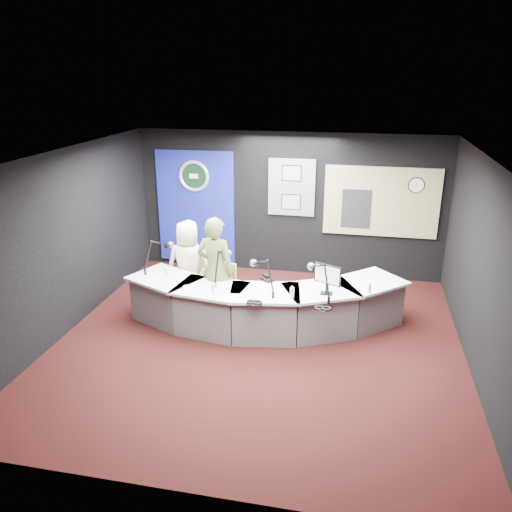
% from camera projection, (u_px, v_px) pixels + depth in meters
% --- Properties ---
extents(ground, '(6.00, 6.00, 0.00)m').
position_uv_depth(ground, '(258.00, 343.00, 7.75)').
color(ground, black).
rests_on(ground, ground).
extents(ceiling, '(6.00, 6.00, 0.02)m').
position_uv_depth(ceiling, '(259.00, 157.00, 6.79)').
color(ceiling, silver).
rests_on(ceiling, ground).
extents(wall_back, '(6.00, 0.02, 2.80)m').
position_uv_depth(wall_back, '(289.00, 205.00, 10.03)').
color(wall_back, black).
rests_on(wall_back, ground).
extents(wall_front, '(6.00, 0.02, 2.80)m').
position_uv_depth(wall_front, '(191.00, 370.00, 4.51)').
color(wall_front, black).
rests_on(wall_front, ground).
extents(wall_left, '(0.02, 6.00, 2.80)m').
position_uv_depth(wall_left, '(66.00, 242.00, 7.84)').
color(wall_left, black).
rests_on(wall_left, ground).
extents(wall_right, '(0.02, 6.00, 2.80)m').
position_uv_depth(wall_right, '(483.00, 272.00, 6.70)').
color(wall_right, black).
rests_on(wall_right, ground).
extents(broadcast_desk, '(4.50, 1.90, 0.75)m').
position_uv_depth(broadcast_desk, '(262.00, 305.00, 8.14)').
color(broadcast_desk, silver).
rests_on(broadcast_desk, ground).
extents(backdrop_panel, '(1.60, 0.05, 2.30)m').
position_uv_depth(backdrop_panel, '(196.00, 207.00, 10.42)').
color(backdrop_panel, navy).
rests_on(backdrop_panel, wall_back).
extents(agency_seal, '(0.63, 0.07, 0.63)m').
position_uv_depth(agency_seal, '(194.00, 176.00, 10.16)').
color(agency_seal, silver).
rests_on(agency_seal, backdrop_panel).
extents(seal_center, '(0.48, 0.01, 0.48)m').
position_uv_depth(seal_center, '(194.00, 176.00, 10.16)').
color(seal_center, black).
rests_on(seal_center, backdrop_panel).
extents(pinboard, '(0.90, 0.04, 1.10)m').
position_uv_depth(pinboard, '(292.00, 187.00, 9.87)').
color(pinboard, slate).
rests_on(pinboard, wall_back).
extents(framed_photo_upper, '(0.34, 0.02, 0.27)m').
position_uv_depth(framed_photo_upper, '(292.00, 173.00, 9.75)').
color(framed_photo_upper, gray).
rests_on(framed_photo_upper, pinboard).
extents(framed_photo_lower, '(0.34, 0.02, 0.27)m').
position_uv_depth(framed_photo_lower, '(291.00, 202.00, 9.94)').
color(framed_photo_lower, gray).
rests_on(framed_photo_lower, pinboard).
extents(booth_window_frame, '(2.12, 0.06, 1.32)m').
position_uv_depth(booth_window_frame, '(381.00, 202.00, 9.62)').
color(booth_window_frame, tan).
rests_on(booth_window_frame, wall_back).
extents(booth_glow, '(2.00, 0.02, 1.20)m').
position_uv_depth(booth_glow, '(381.00, 202.00, 9.61)').
color(booth_glow, '#D4A686').
rests_on(booth_glow, booth_window_frame).
extents(equipment_rack, '(0.55, 0.02, 0.75)m').
position_uv_depth(equipment_rack, '(356.00, 209.00, 9.73)').
color(equipment_rack, black).
rests_on(equipment_rack, booth_window_frame).
extents(wall_clock, '(0.28, 0.01, 0.28)m').
position_uv_depth(wall_clock, '(416.00, 185.00, 9.36)').
color(wall_clock, white).
rests_on(wall_clock, booth_window_frame).
extents(armchair_left, '(0.55, 0.55, 0.89)m').
position_uv_depth(armchair_left, '(189.00, 282.00, 8.82)').
color(armchair_left, '#9E8448').
rests_on(armchair_left, ground).
extents(armchair_right, '(0.70, 0.70, 0.98)m').
position_uv_depth(armchair_right, '(216.00, 293.00, 8.30)').
color(armchair_right, '#9E8448').
rests_on(armchair_right, ground).
extents(draped_jacket, '(0.51, 0.16, 0.70)m').
position_uv_depth(draped_jacket, '(194.00, 268.00, 8.98)').
color(draped_jacket, slate).
rests_on(draped_jacket, armchair_left).
extents(person_man, '(0.79, 0.55, 1.54)m').
position_uv_depth(person_man, '(188.00, 265.00, 8.70)').
color(person_man, beige).
rests_on(person_man, ground).
extents(person_woman, '(0.71, 0.54, 1.76)m').
position_uv_depth(person_woman, '(216.00, 270.00, 8.16)').
color(person_woman, '#505C30').
rests_on(person_woman, ground).
extents(computer_monitor, '(0.37, 0.19, 0.27)m').
position_uv_depth(computer_monitor, '(327.00, 274.00, 7.51)').
color(computer_monitor, black).
rests_on(computer_monitor, broadcast_desk).
extents(desk_phone, '(0.24, 0.23, 0.05)m').
position_uv_depth(desk_phone, '(268.00, 279.00, 8.09)').
color(desk_phone, black).
rests_on(desk_phone, broadcast_desk).
extents(headphones_near, '(0.20, 0.20, 0.03)m').
position_uv_depth(headphones_near, '(323.00, 308.00, 7.12)').
color(headphones_near, black).
rests_on(headphones_near, broadcast_desk).
extents(headphones_far, '(0.24, 0.24, 0.04)m').
position_uv_depth(headphones_far, '(254.00, 302.00, 7.31)').
color(headphones_far, black).
rests_on(headphones_far, broadcast_desk).
extents(paper_stack, '(0.28, 0.32, 0.00)m').
position_uv_depth(paper_stack, '(190.00, 288.00, 7.81)').
color(paper_stack, white).
rests_on(paper_stack, broadcast_desk).
extents(notepad, '(0.23, 0.31, 0.00)m').
position_uv_depth(notepad, '(230.00, 298.00, 7.49)').
color(notepad, white).
rests_on(notepad, broadcast_desk).
extents(boom_mic_a, '(0.36, 0.69, 0.60)m').
position_uv_depth(boom_mic_a, '(158.00, 252.00, 8.47)').
color(boom_mic_a, black).
rests_on(boom_mic_a, broadcast_desk).
extents(boom_mic_b, '(0.17, 0.74, 0.60)m').
position_uv_depth(boom_mic_b, '(222.00, 262.00, 8.02)').
color(boom_mic_b, black).
rests_on(boom_mic_b, broadcast_desk).
extents(boom_mic_c, '(0.51, 0.60, 0.60)m').
position_uv_depth(boom_mic_c, '(263.00, 272.00, 7.64)').
color(boom_mic_c, black).
rests_on(boom_mic_c, broadcast_desk).
extents(boom_mic_d, '(0.44, 0.65, 0.60)m').
position_uv_depth(boom_mic_d, '(320.00, 276.00, 7.49)').
color(boom_mic_d, black).
rests_on(boom_mic_d, broadcast_desk).
extents(water_bottles, '(3.25, 0.56, 0.18)m').
position_uv_depth(water_bottles, '(261.00, 285.00, 7.70)').
color(water_bottles, silver).
rests_on(water_bottles, broadcast_desk).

